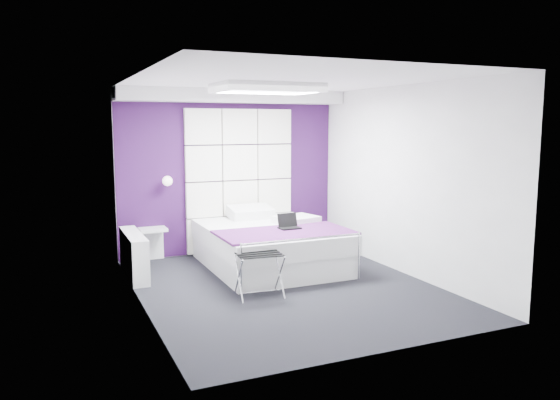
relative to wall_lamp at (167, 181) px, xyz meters
name	(u,v)px	position (x,y,z in m)	size (l,w,h in m)	color
floor	(286,287)	(1.05, -2.06, -1.22)	(4.40, 4.40, 0.00)	black
ceiling	(286,80)	(1.05, -2.06, 1.38)	(4.40, 4.40, 0.00)	white
wall_back	(230,172)	(1.05, 0.14, 0.08)	(3.60, 3.60, 0.00)	silver
wall_left	(139,194)	(-0.75, -2.06, 0.08)	(4.40, 4.40, 0.00)	silver
wall_right	(405,180)	(2.85, -2.06, 0.08)	(4.40, 4.40, 0.00)	silver
accent_wall	(230,172)	(1.05, 0.13, 0.08)	(3.58, 0.02, 2.58)	#2F0E3C
soffit	(234,96)	(1.05, -0.11, 1.28)	(3.58, 0.50, 0.20)	silver
headboard	(240,180)	(1.20, 0.08, -0.05)	(1.80, 0.08, 2.30)	white
skylight	(267,87)	(1.05, -1.46, 1.33)	(1.36, 0.86, 0.12)	white
wall_lamp	(167,181)	(0.00, 0.00, 0.00)	(0.15, 0.15, 0.15)	white
radiator	(134,255)	(-0.64, -0.76, -0.92)	(0.22, 1.20, 0.60)	silver
bed	(269,244)	(1.26, -1.02, -0.89)	(1.82, 2.21, 0.77)	silver
nightstand	(153,230)	(-0.24, -0.04, -0.73)	(0.40, 0.31, 0.04)	silver
luggage_rack	(259,275)	(0.61, -2.27, -0.96)	(0.54, 0.39, 0.53)	silver
laptop	(288,225)	(1.40, -1.39, -0.54)	(0.29, 0.21, 0.21)	black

